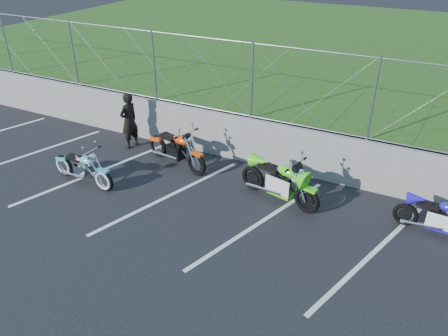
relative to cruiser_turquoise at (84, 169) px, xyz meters
The scene contains 10 objects.
ground 2.34m from the cruiser_turquoise, 13.23° to the right, with size 90.00×90.00×0.00m, color black.
retaining_wall 3.73m from the cruiser_turquoise, 52.95° to the left, with size 30.00×0.22×1.30m, color slate.
grass_field 13.17m from the cruiser_turquoise, 80.18° to the left, with size 30.00×20.00×1.30m, color #204612.
chain_link_fence 4.18m from the cruiser_turquoise, 52.95° to the left, with size 28.00×0.03×2.00m.
parking_lines 3.50m from the cruiser_turquoise, ahead, with size 18.29×4.31×0.01m.
cruiser_turquoise is the anchor object (origin of this frame).
naked_orange 2.45m from the cruiser_turquoise, 49.12° to the left, with size 2.16×0.85×1.10m.
sportbike_green 4.91m from the cruiser_turquoise, 17.35° to the left, with size 2.15×0.79×1.13m.
sportbike_blue 8.31m from the cruiser_turquoise, 12.15° to the left, with size 1.82×0.65×0.94m.
person_standing 2.28m from the cruiser_turquoise, 96.36° to the left, with size 0.61×0.40×1.66m, color black.
Camera 1 is at (5.23, -6.39, 5.75)m, focal length 35.00 mm.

